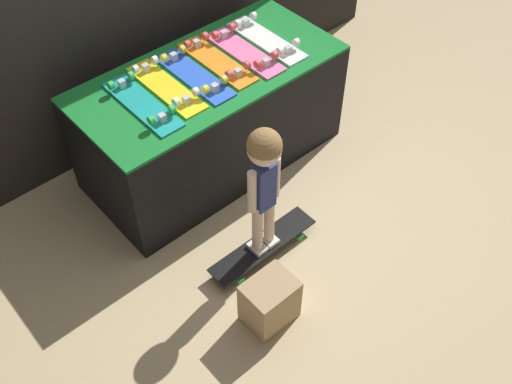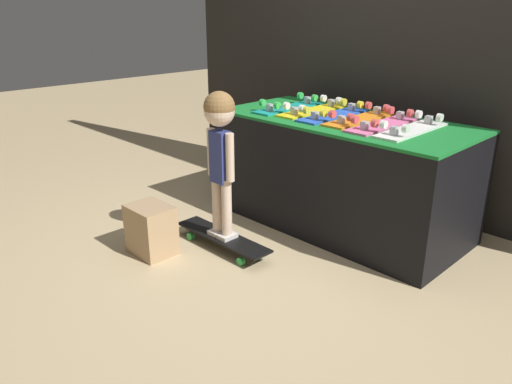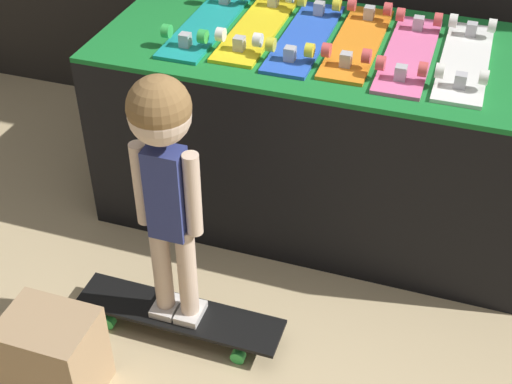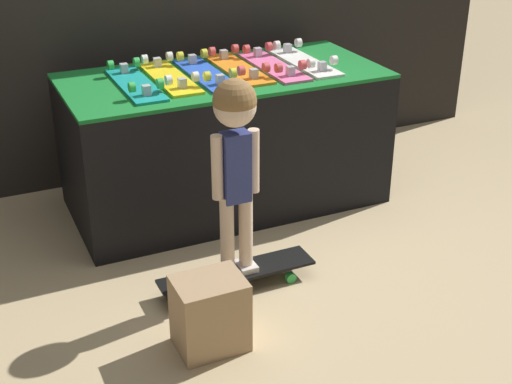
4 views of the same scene
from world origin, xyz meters
name	(u,v)px [view 1 (image 1 of 4)]	position (x,y,z in m)	size (l,w,h in m)	color
ground_plane	(269,205)	(0.00, 0.00, 0.00)	(16.00, 16.00, 0.00)	tan
display_rack	(211,118)	(0.00, 0.60, 0.40)	(1.79, 0.84, 0.79)	black
skateboard_teal_on_rack	(142,103)	(-0.51, 0.60, 0.81)	(0.18, 0.65, 0.09)	teal
skateboard_yellow_on_rack	(166,86)	(-0.30, 0.63, 0.81)	(0.18, 0.65, 0.09)	yellow
skateboard_blue_on_rack	(194,75)	(-0.10, 0.61, 0.81)	(0.18, 0.65, 0.09)	blue
skateboard_orange_on_rack	(217,60)	(0.10, 0.63, 0.81)	(0.18, 0.65, 0.09)	orange
skateboard_pink_on_rack	(244,51)	(0.30, 0.59, 0.81)	(0.18, 0.65, 0.09)	pink
skateboard_white_on_rack	(266,39)	(0.51, 0.60, 0.81)	(0.18, 0.65, 0.09)	white
skateboard_on_floor	(263,246)	(-0.30, -0.28, 0.07)	(0.77, 0.18, 0.09)	black
child	(264,171)	(-0.30, -0.28, 0.76)	(0.23, 0.19, 0.96)	silver
storage_box	(270,302)	(-0.58, -0.65, 0.16)	(0.29, 0.23, 0.33)	tan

